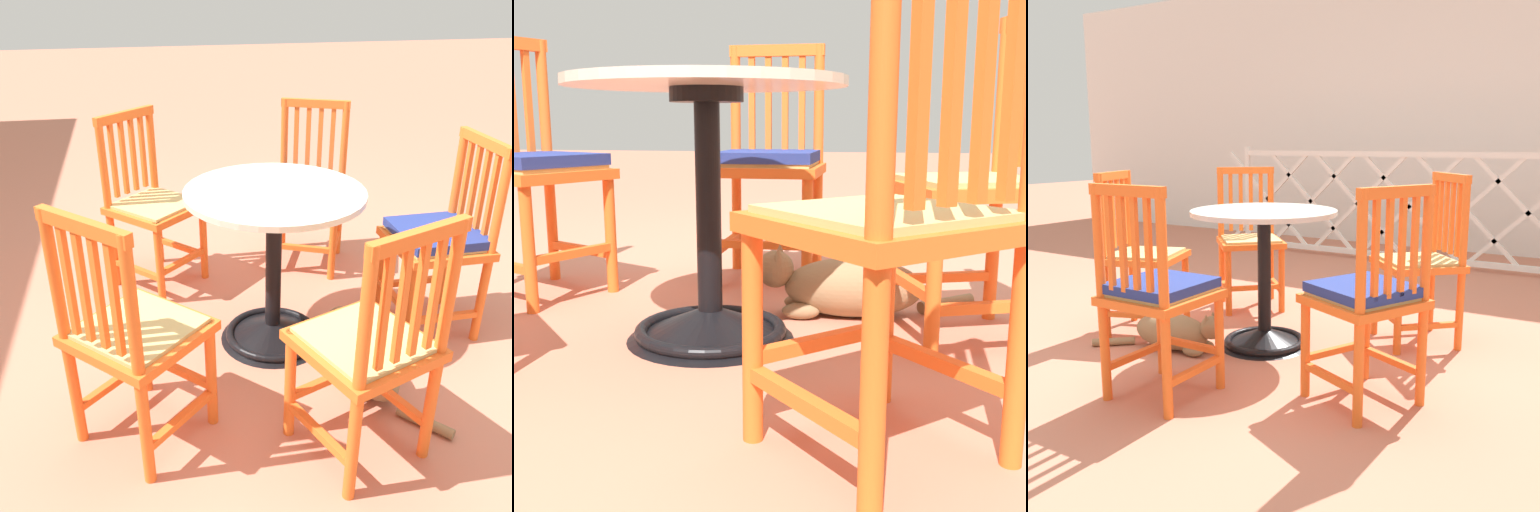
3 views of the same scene
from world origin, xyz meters
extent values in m
plane|color=#C6755B|center=(0.00, 0.00, 0.00)|extent=(24.00, 24.00, 0.00)
cone|color=black|center=(0.10, 0.19, 0.05)|extent=(0.48, 0.48, 0.10)
torus|color=black|center=(0.10, 0.19, 0.03)|extent=(0.44, 0.44, 0.04)
cylinder|color=black|center=(0.10, 0.19, 0.37)|extent=(0.07, 0.07, 0.66)
cylinder|color=black|center=(0.10, 0.19, 0.68)|extent=(0.20, 0.20, 0.04)
cylinder|color=beige|center=(0.10, 0.19, 0.72)|extent=(0.76, 0.76, 0.02)
cylinder|color=orange|center=(-0.52, 0.28, 0.23)|extent=(0.04, 0.04, 0.45)
cylinder|color=orange|center=(-0.40, -0.04, 0.23)|extent=(0.04, 0.04, 0.45)
cylinder|color=orange|center=(-0.83, 0.16, 0.46)|extent=(0.04, 0.04, 0.91)
cylinder|color=orange|center=(-0.72, -0.16, 0.46)|extent=(0.04, 0.04, 0.91)
cube|color=orange|center=(-0.68, 0.22, 0.14)|extent=(0.33, 0.14, 0.03)
cube|color=orange|center=(-0.56, -0.10, 0.14)|extent=(0.33, 0.14, 0.03)
cube|color=orange|center=(-0.46, 0.12, 0.17)|extent=(0.14, 0.33, 0.03)
cube|color=orange|center=(-0.62, 0.06, 0.43)|extent=(0.51, 0.51, 0.04)
cube|color=tan|center=(-0.62, 0.06, 0.45)|extent=(0.45, 0.45, 0.02)
cube|color=orange|center=(-0.81, 0.10, 0.68)|extent=(0.03, 0.03, 0.39)
cube|color=orange|center=(-0.79, 0.04, 0.68)|extent=(0.03, 0.03, 0.39)
cube|color=orange|center=(-0.77, -0.03, 0.68)|extent=(0.03, 0.03, 0.39)
cube|color=orange|center=(-0.74, -0.09, 0.68)|extent=(0.03, 0.03, 0.39)
cube|color=orange|center=(-0.78, 0.00, 0.89)|extent=(0.16, 0.37, 0.04)
cylinder|color=orange|center=(-0.11, -0.38, 0.23)|extent=(0.04, 0.04, 0.45)
cylinder|color=orange|center=(0.23, -0.38, 0.23)|extent=(0.04, 0.04, 0.45)
cylinder|color=orange|center=(-0.11, -0.72, 0.46)|extent=(0.04, 0.04, 0.91)
cylinder|color=orange|center=(0.23, -0.72, 0.46)|extent=(0.04, 0.04, 0.91)
cube|color=orange|center=(-0.11, -0.55, 0.14)|extent=(0.03, 0.34, 0.03)
cube|color=orange|center=(0.23, -0.55, 0.14)|extent=(0.03, 0.34, 0.03)
cube|color=orange|center=(0.06, -0.38, 0.17)|extent=(0.34, 0.03, 0.03)
cube|color=orange|center=(0.06, -0.55, 0.43)|extent=(0.40, 0.40, 0.04)
cube|color=tan|center=(0.06, -0.55, 0.45)|extent=(0.35, 0.35, 0.02)
cube|color=orange|center=(-0.04, -0.72, 0.68)|extent=(0.02, 0.02, 0.39)
cube|color=orange|center=(0.03, -0.72, 0.68)|extent=(0.02, 0.02, 0.39)
cube|color=orange|center=(0.10, -0.72, 0.68)|extent=(0.02, 0.02, 0.39)
cube|color=orange|center=(0.17, -0.72, 0.68)|extent=(0.02, 0.02, 0.39)
cube|color=orange|center=(0.06, -0.72, 0.89)|extent=(0.38, 0.03, 0.04)
cube|color=navy|center=(0.06, -0.55, 0.48)|extent=(0.36, 0.36, 0.04)
cylinder|color=orange|center=(0.59, -0.26, 0.23)|extent=(0.04, 0.04, 0.45)
cylinder|color=orange|center=(0.74, 0.05, 0.23)|extent=(0.04, 0.04, 0.45)
cylinder|color=orange|center=(0.90, -0.40, 0.46)|extent=(0.04, 0.04, 0.91)
cylinder|color=orange|center=(1.05, -0.10, 0.46)|extent=(0.04, 0.04, 0.91)
cube|color=orange|center=(0.75, -0.33, 0.14)|extent=(0.32, 0.17, 0.03)
cube|color=orange|center=(0.89, -0.02, 0.14)|extent=(0.32, 0.17, 0.03)
cube|color=orange|center=(0.67, -0.11, 0.17)|extent=(0.17, 0.32, 0.03)
cube|color=orange|center=(0.82, -0.18, 0.43)|extent=(0.53, 0.53, 0.04)
cube|color=tan|center=(0.82, -0.18, 0.45)|extent=(0.47, 0.47, 0.02)
cube|color=orange|center=(0.93, -0.34, 0.68)|extent=(0.03, 0.03, 0.39)
cube|color=orange|center=(0.96, -0.28, 0.68)|extent=(0.03, 0.03, 0.39)
cube|color=orange|center=(0.99, -0.22, 0.68)|extent=(0.03, 0.03, 0.39)
cube|color=orange|center=(1.02, -0.16, 0.68)|extent=(0.03, 0.03, 0.39)
cube|color=orange|center=(0.97, -0.25, 0.89)|extent=(0.19, 0.36, 0.04)
cube|color=navy|center=(0.82, -0.18, 0.48)|extent=(0.48, 0.48, 0.04)
cylinder|color=orange|center=(0.76, 0.42, 0.23)|extent=(0.04, 0.04, 0.45)
cylinder|color=orange|center=(0.53, 0.67, 0.23)|extent=(0.04, 0.04, 0.45)
cylinder|color=orange|center=(1.01, 0.65, 0.46)|extent=(0.04, 0.04, 0.91)
cylinder|color=orange|center=(0.78, 0.90, 0.46)|extent=(0.04, 0.04, 0.91)
cube|color=orange|center=(0.88, 0.54, 0.14)|extent=(0.27, 0.25, 0.03)
cube|color=orange|center=(0.65, 0.79, 0.14)|extent=(0.27, 0.25, 0.03)
cube|color=orange|center=(0.64, 0.55, 0.17)|extent=(0.25, 0.27, 0.03)
cube|color=orange|center=(0.77, 0.66, 0.43)|extent=(0.57, 0.57, 0.04)
cube|color=tan|center=(0.77, 0.66, 0.45)|extent=(0.49, 0.49, 0.02)
cube|color=orange|center=(0.96, 0.70, 0.68)|extent=(0.03, 0.03, 0.39)
cube|color=orange|center=(0.92, 0.75, 0.68)|extent=(0.03, 0.03, 0.39)
cube|color=orange|center=(0.87, 0.80, 0.68)|extent=(0.03, 0.03, 0.39)
cube|color=orange|center=(0.82, 0.85, 0.68)|extent=(0.03, 0.03, 0.39)
cube|color=orange|center=(0.89, 0.78, 0.89)|extent=(0.28, 0.30, 0.04)
cylinder|color=orange|center=(-0.15, 0.78, 0.23)|extent=(0.04, 0.04, 0.45)
cylinder|color=orange|center=(-0.40, 0.55, 0.23)|extent=(0.04, 0.04, 0.45)
cylinder|color=orange|center=(-0.38, 1.03, 0.46)|extent=(0.04, 0.04, 0.91)
cylinder|color=orange|center=(-0.63, 0.79, 0.46)|extent=(0.04, 0.04, 0.91)
cube|color=orange|center=(-0.27, 0.90, 0.14)|extent=(0.25, 0.27, 0.03)
cube|color=orange|center=(-0.51, 0.67, 0.14)|extent=(0.25, 0.27, 0.03)
cube|color=orange|center=(-0.27, 0.66, 0.17)|extent=(0.27, 0.25, 0.03)
cube|color=orange|center=(-0.39, 0.79, 0.43)|extent=(0.57, 0.57, 0.04)
cube|color=tan|center=(-0.39, 0.79, 0.45)|extent=(0.49, 0.49, 0.02)
cube|color=orange|center=(-0.43, 0.98, 0.68)|extent=(0.03, 0.03, 0.39)
cube|color=orange|center=(-0.48, 0.93, 0.68)|extent=(0.03, 0.03, 0.39)
cube|color=orange|center=(-0.53, 0.89, 0.68)|extent=(0.03, 0.03, 0.39)
cube|color=orange|center=(-0.58, 0.84, 0.68)|extent=(0.03, 0.03, 0.39)
cube|color=orange|center=(-0.51, 0.91, 0.89)|extent=(0.30, 0.28, 0.04)
ellipsoid|color=#8E704C|center=(-0.29, -0.10, 0.10)|extent=(0.46, 0.24, 0.19)
ellipsoid|color=silver|center=(-0.19, -0.09, 0.08)|extent=(0.19, 0.17, 0.14)
sphere|color=#8E704C|center=(-0.04, -0.08, 0.15)|extent=(0.12, 0.12, 0.12)
ellipsoid|color=silver|center=(0.00, -0.08, 0.14)|extent=(0.05, 0.06, 0.04)
cone|color=#8E704C|center=(-0.06, -0.05, 0.20)|extent=(0.04, 0.04, 0.04)
cone|color=#8E704C|center=(-0.05, -0.11, 0.20)|extent=(0.04, 0.04, 0.04)
ellipsoid|color=#8E704C|center=(-0.13, -0.03, 0.03)|extent=(0.12, 0.07, 0.05)
ellipsoid|color=#8E704C|center=(-0.12, -0.14, 0.03)|extent=(0.12, 0.07, 0.05)
cylinder|color=#8E704C|center=(-0.59, -0.23, 0.02)|extent=(0.19, 0.17, 0.04)
camera|label=1|loc=(-2.07, 0.74, 1.54)|focal=40.29mm
camera|label=2|loc=(-0.40, 1.95, 0.61)|focal=46.26mm
camera|label=3|loc=(1.74, -2.35, 1.07)|focal=41.33mm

